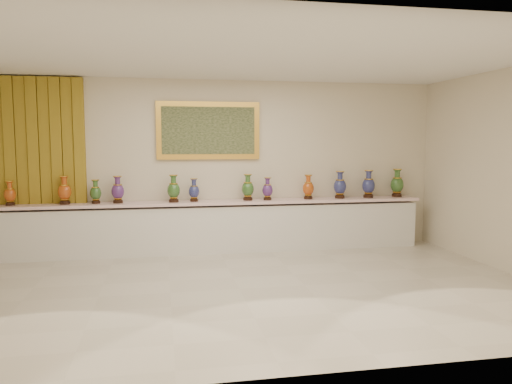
# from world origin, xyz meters

# --- Properties ---
(ground) EXTENTS (8.00, 8.00, 0.00)m
(ground) POSITION_xyz_m (0.00, 0.00, 0.00)
(ground) COLOR beige
(ground) RESTS_ON ground
(room) EXTENTS (8.00, 8.00, 8.00)m
(room) POSITION_xyz_m (-2.57, 2.44, 1.60)
(room) COLOR beige
(room) RESTS_ON ground
(counter) EXTENTS (7.28, 0.48, 0.90)m
(counter) POSITION_xyz_m (0.00, 2.27, 0.44)
(counter) COLOR white
(counter) RESTS_ON ground
(vase_0) EXTENTS (0.20, 0.20, 0.40)m
(vase_0) POSITION_xyz_m (-3.38, 2.27, 1.08)
(vase_0) COLOR black
(vase_0) RESTS_ON counter
(vase_1) EXTENTS (0.28, 0.28, 0.47)m
(vase_1) POSITION_xyz_m (-2.55, 2.26, 1.11)
(vase_1) COLOR black
(vase_1) RESTS_ON counter
(vase_2) EXTENTS (0.20, 0.20, 0.40)m
(vase_2) POSITION_xyz_m (-2.06, 2.27, 1.08)
(vase_2) COLOR black
(vase_2) RESTS_ON counter
(vase_3) EXTENTS (0.27, 0.27, 0.45)m
(vase_3) POSITION_xyz_m (-1.70, 2.27, 1.10)
(vase_3) COLOR black
(vase_3) RESTS_ON counter
(vase_4) EXTENTS (0.25, 0.25, 0.47)m
(vase_4) POSITION_xyz_m (-0.78, 2.22, 1.11)
(vase_4) COLOR black
(vase_4) RESTS_ON counter
(vase_5) EXTENTS (0.24, 0.24, 0.40)m
(vase_5) POSITION_xyz_m (-0.43, 2.26, 1.08)
(vase_5) COLOR black
(vase_5) RESTS_ON counter
(vase_6) EXTENTS (0.28, 0.28, 0.46)m
(vase_6) POSITION_xyz_m (0.51, 2.26, 1.11)
(vase_6) COLOR black
(vase_6) RESTS_ON counter
(vase_7) EXTENTS (0.20, 0.20, 0.40)m
(vase_7) POSITION_xyz_m (0.85, 2.23, 1.08)
(vase_7) COLOR black
(vase_7) RESTS_ON counter
(vase_8) EXTENTS (0.27, 0.27, 0.44)m
(vase_8) POSITION_xyz_m (1.60, 2.25, 1.10)
(vase_8) COLOR black
(vase_8) RESTS_ON counter
(vase_9) EXTENTS (0.30, 0.30, 0.49)m
(vase_9) POSITION_xyz_m (2.20, 2.25, 1.12)
(vase_9) COLOR black
(vase_9) RESTS_ON counter
(vase_10) EXTENTS (0.28, 0.28, 0.51)m
(vase_10) POSITION_xyz_m (2.76, 2.26, 1.13)
(vase_10) COLOR black
(vase_10) RESTS_ON counter
(vase_11) EXTENTS (0.32, 0.32, 0.52)m
(vase_11) POSITION_xyz_m (3.33, 2.29, 1.13)
(vase_11) COLOR black
(vase_11) RESTS_ON counter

